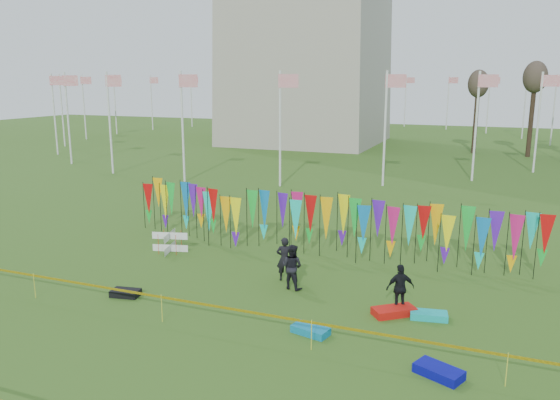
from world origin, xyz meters
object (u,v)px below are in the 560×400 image
at_px(box_kite, 170,242).
at_px(kite_bag_red, 394,311).
at_px(kite_bag_black, 126,293).
at_px(kite_bag_turquoise, 310,330).
at_px(person_right, 400,288).
at_px(person_mid, 292,267).
at_px(kite_bag_teal, 429,315).
at_px(kite_bag_blue, 439,372).
at_px(person_left, 284,259).

distance_m(box_kite, kite_bag_red, 10.72).
bearing_deg(kite_bag_black, kite_bag_turquoise, -2.93).
bearing_deg(person_right, kite_bag_black, -14.83).
relative_size(person_mid, kite_bag_turquoise, 1.50).
bearing_deg(kite_bag_turquoise, kite_bag_teal, 37.14).
height_order(box_kite, kite_bag_teal, box_kite).
bearing_deg(kite_bag_blue, box_kite, 152.46).
bearing_deg(kite_bag_blue, kite_bag_teal, 100.81).
xyz_separation_m(box_kite, kite_bag_red, (10.30, -2.98, -0.32)).
relative_size(box_kite, person_right, 0.57).
xyz_separation_m(person_left, kite_bag_teal, (5.46, -1.46, -0.73)).
height_order(box_kite, kite_bag_blue, box_kite).
bearing_deg(person_right, kite_bag_red, 46.57).
bearing_deg(kite_bag_turquoise, person_right, 50.56).
bearing_deg(kite_bag_teal, kite_bag_blue, -79.19).
xyz_separation_m(person_mid, kite_bag_teal, (4.91, -0.80, -0.71)).
height_order(box_kite, kite_bag_red, box_kite).
bearing_deg(box_kite, kite_bag_blue, -27.54).
height_order(kite_bag_red, kite_bag_teal, kite_bag_red).
bearing_deg(person_left, person_right, 146.68).
distance_m(box_kite, person_left, 6.08).
height_order(kite_bag_red, kite_bag_black, kite_bag_red).
height_order(person_left, kite_bag_blue, person_left).
bearing_deg(person_mid, person_left, -39.40).
xyz_separation_m(box_kite, person_right, (10.40, -2.58, 0.34)).
bearing_deg(kite_bag_turquoise, person_left, 121.18).
height_order(person_mid, kite_bag_teal, person_mid).
distance_m(person_left, kite_bag_red, 4.73).
bearing_deg(kite_bag_red, kite_bag_turquoise, -132.72).
xyz_separation_m(person_right, kite_bag_turquoise, (-2.17, -2.64, -0.68)).
relative_size(person_mid, kite_bag_red, 1.21).
bearing_deg(person_right, person_mid, -36.72).
bearing_deg(kite_bag_red, kite_bag_black, -168.15).
distance_m(box_kite, kite_bag_teal, 11.72).
bearing_deg(kite_bag_red, person_left, 159.97).
height_order(person_left, kite_bag_red, person_left).
relative_size(kite_bag_turquoise, kite_bag_blue, 0.93).
bearing_deg(box_kite, person_left, -13.16).
relative_size(kite_bag_turquoise, kite_bag_red, 0.81).
bearing_deg(kite_bag_turquoise, kite_bag_blue, -15.47).
height_order(kite_bag_turquoise, kite_bag_black, kite_bag_black).
distance_m(box_kite, kite_bag_turquoise, 9.75).
distance_m(box_kite, kite_bag_black, 5.05).
distance_m(kite_bag_blue, kite_bag_black, 10.79).
xyz_separation_m(kite_bag_blue, kite_bag_teal, (-0.65, 3.42, -0.01)).
relative_size(person_left, kite_bag_blue, 1.42).
xyz_separation_m(kite_bag_turquoise, kite_bag_teal, (3.14, 2.38, -0.00)).
bearing_deg(person_left, kite_bag_teal, 146.65).
bearing_deg(box_kite, person_right, -13.95).
relative_size(kite_bag_red, kite_bag_teal, 1.19).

